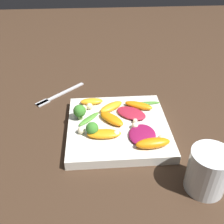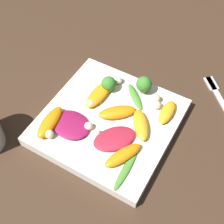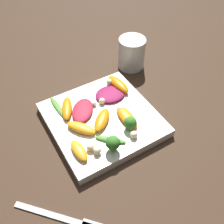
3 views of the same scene
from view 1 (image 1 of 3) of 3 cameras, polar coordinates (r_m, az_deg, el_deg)
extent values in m
plane|color=#382619|center=(0.66, 1.30, -4.11)|extent=(2.40, 2.40, 0.00)
cube|color=silver|center=(0.65, 1.31, -3.32)|extent=(0.24, 0.24, 0.02)
cylinder|color=white|center=(0.53, 20.14, -11.97)|extent=(0.08, 0.08, 0.09)
cube|color=#B2B2B7|center=(0.81, -11.01, 4.01)|extent=(0.13, 0.13, 0.01)
cube|color=#B2B2B7|center=(0.78, -14.90, 2.04)|extent=(0.04, 0.04, 0.01)
ellipsoid|color=maroon|center=(0.67, 4.22, -0.24)|extent=(0.09, 0.09, 0.01)
ellipsoid|color=maroon|center=(0.61, 6.62, -4.91)|extent=(0.07, 0.09, 0.01)
ellipsoid|color=orange|center=(0.71, -4.48, 2.32)|extent=(0.06, 0.03, 0.02)
ellipsoid|color=orange|center=(0.58, 8.89, -6.70)|extent=(0.08, 0.04, 0.02)
ellipsoid|color=orange|center=(0.60, -1.76, -4.76)|extent=(0.08, 0.03, 0.02)
ellipsoid|color=orange|center=(0.70, 5.81, 1.46)|extent=(0.08, 0.05, 0.02)
ellipsoid|color=orange|center=(0.69, -0.17, 1.14)|extent=(0.07, 0.06, 0.02)
ellipsoid|color=orange|center=(0.65, -0.10, -1.48)|extent=(0.07, 0.07, 0.02)
cylinder|color=#7A9E51|center=(0.66, -6.97, -0.91)|extent=(0.01, 0.01, 0.02)
sphere|color=#387A28|center=(0.65, -7.07, 0.24)|extent=(0.03, 0.03, 0.03)
cylinder|color=#7A9E51|center=(0.61, -4.29, -4.54)|extent=(0.02, 0.02, 0.01)
sphere|color=#387A28|center=(0.60, -4.35, -3.56)|extent=(0.03, 0.03, 0.03)
ellipsoid|color=#47842D|center=(0.72, 7.06, 1.90)|extent=(0.09, 0.02, 0.01)
ellipsoid|color=#47842D|center=(0.66, -5.04, -1.49)|extent=(0.06, 0.06, 0.01)
sphere|color=beige|center=(0.69, -6.19, 0.83)|extent=(0.02, 0.02, 0.02)
sphere|color=beige|center=(0.61, -6.73, -3.97)|extent=(0.02, 0.02, 0.02)
sphere|color=beige|center=(0.64, 5.09, -2.12)|extent=(0.01, 0.01, 0.01)
sphere|color=beige|center=(0.60, 10.60, -5.75)|extent=(0.02, 0.02, 0.02)
sphere|color=beige|center=(0.60, 0.96, -4.70)|extent=(0.02, 0.02, 0.02)
sphere|color=beige|center=(0.69, -4.93, 1.26)|extent=(0.02, 0.02, 0.02)
sphere|color=beige|center=(0.63, 5.00, -2.96)|extent=(0.02, 0.02, 0.02)
camera|label=2|loc=(0.77, 29.85, 38.82)|focal=50.00mm
camera|label=3|loc=(0.77, -35.85, 35.93)|focal=42.00mm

